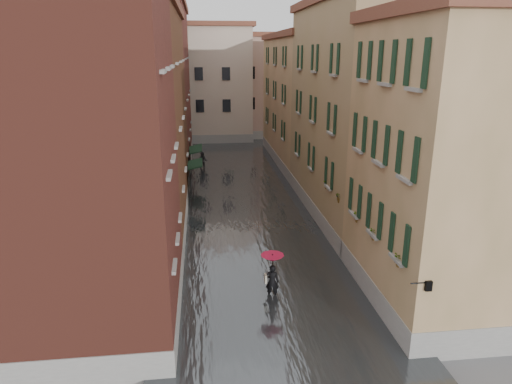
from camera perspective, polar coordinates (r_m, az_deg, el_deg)
ground at (r=21.50m, az=1.69°, el=-11.61°), size 120.00×120.00×0.00m
floodwater at (r=33.37m, az=-1.56°, el=-0.73°), size 10.00×60.00×0.20m
building_left_near at (r=17.57m, az=-20.33°, el=3.44°), size 6.00×8.00×13.00m
building_left_mid at (r=28.25m, az=-15.33°, el=8.22°), size 6.00×14.00×12.50m
building_left_far at (r=42.97m, az=-12.60°, el=12.29°), size 6.00×16.00×14.00m
building_right_near at (r=19.87m, az=23.17°, el=2.38°), size 6.00×8.00×11.50m
building_right_mid at (r=29.59m, az=12.89°, el=9.26°), size 6.00×14.00×13.00m
building_right_far at (r=44.00m, az=6.31°, el=11.06°), size 6.00×16.00×11.50m
building_end_cream at (r=56.77m, az=-7.10°, el=13.14°), size 12.00×9.00×13.00m
building_end_pink at (r=59.46m, az=1.84°, el=12.95°), size 10.00×9.00×12.00m
awning_near at (r=33.42m, az=-7.71°, el=3.35°), size 1.09×2.77×2.80m
awning_far at (r=38.63m, az=-7.62°, el=5.24°), size 1.09×3.16×2.80m
wall_lantern at (r=16.28m, az=20.62°, el=-10.84°), size 0.71×0.22×0.35m
window_planters at (r=21.41m, az=12.59°, el=-1.89°), size 0.59×10.69×0.84m
pedestrian_main at (r=19.92m, az=2.03°, el=-9.88°), size 1.01×1.01×2.06m
pedestrian_far at (r=41.70m, az=-6.65°, el=3.85°), size 0.90×0.75×1.67m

